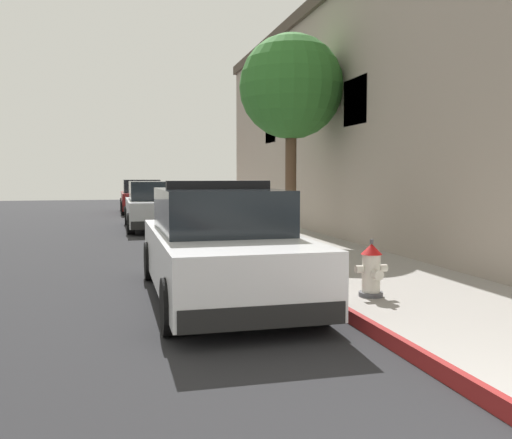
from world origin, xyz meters
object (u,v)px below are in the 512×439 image
parked_car_dark_far (141,197)px  parked_car_silver_ahead (156,206)px  street_tree (291,88)px  police_cruiser (220,246)px  fire_hydrant (371,270)px

parked_car_dark_far → parked_car_silver_ahead: bearing=-89.6°
street_tree → police_cruiser: bearing=-117.1°
parked_car_dark_far → fire_hydrant: bearing=-84.5°
parked_car_silver_ahead → fire_hydrant: parked_car_silver_ahead is taller
parked_car_dark_far → street_tree: size_ratio=0.95×
fire_hydrant → police_cruiser: bearing=148.1°
police_cruiser → fire_hydrant: (1.82, -1.13, -0.23)m
parked_car_dark_far → street_tree: 14.47m
police_cruiser → fire_hydrant: 2.15m
police_cruiser → fire_hydrant: bearing=-31.9°
fire_hydrant → street_tree: 7.61m
police_cruiser → street_tree: (2.86, 5.59, 3.17)m
street_tree → parked_car_dark_far: bearing=102.4°
police_cruiser → parked_car_dark_far: size_ratio=1.00×
parked_car_silver_ahead → parked_car_dark_far: size_ratio=1.00×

